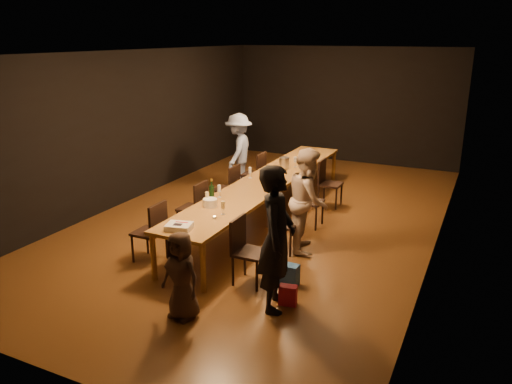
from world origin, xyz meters
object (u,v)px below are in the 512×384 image
at_px(chair_left_2, 226,189).
at_px(champagne_bottle, 212,189).
at_px(birthday_cake, 179,227).
at_px(table, 267,182).
at_px(man_blue, 239,151).
at_px(chair_right_1, 284,223).
at_px(chair_right_0, 251,252).
at_px(chair_left_1, 192,207).
at_px(plate_stack, 210,203).
at_px(woman_tan, 308,200).
at_px(ice_bucket, 284,163).
at_px(chair_left_3, 253,174).
at_px(child, 181,276).
at_px(chair_right_2, 310,201).
at_px(woman_birthday, 277,239).
at_px(chair_left_0, 149,231).
at_px(chair_right_3, 331,184).

relative_size(chair_left_2, champagne_bottle, 2.69).
distance_m(chair_left_2, birthday_cake, 2.85).
xyz_separation_m(table, man_blue, (-1.40, 1.59, 0.12)).
distance_m(chair_right_1, birthday_cake, 1.81).
height_order(chair_right_0, chair_right_1, same).
bearing_deg(chair_left_1, plate_stack, -127.79).
distance_m(table, man_blue, 2.12).
height_order(chair_right_1, birthday_cake, chair_right_1).
height_order(table, champagne_bottle, champagne_bottle).
relative_size(woman_tan, ice_bucket, 7.29).
xyz_separation_m(chair_left_3, birthday_cake, (0.78, -3.92, 0.32)).
relative_size(child, ice_bucket, 4.88).
relative_size(chair_right_0, birthday_cake, 2.36).
height_order(chair_right_2, woman_tan, woman_tan).
distance_m(chair_left_2, woman_birthday, 3.65).
distance_m(chair_right_0, birthday_cake, 1.03).
xyz_separation_m(champagne_bottle, ice_bucket, (0.31, 2.29, -0.06)).
bearing_deg(chair_left_1, birthday_cake, -152.97).
distance_m(chair_left_0, chair_left_1, 1.20).
relative_size(table, chair_right_3, 6.45).
xyz_separation_m(chair_right_3, plate_stack, (-1.02, -2.92, 0.35)).
relative_size(child, birthday_cake, 2.79).
distance_m(table, chair_right_3, 1.49).
relative_size(chair_right_3, birthday_cake, 2.36).
distance_m(chair_right_0, chair_left_0, 1.70).
xyz_separation_m(chair_right_3, chair_left_2, (-1.70, -1.20, 0.00)).
height_order(chair_left_2, ice_bucket, ice_bucket).
relative_size(plate_stack, ice_bucket, 0.98).
xyz_separation_m(chair_left_1, ice_bucket, (0.83, 2.09, 0.40)).
distance_m(man_blue, champagne_bottle, 3.19).
xyz_separation_m(chair_left_3, man_blue, (-0.55, 0.39, 0.36)).
distance_m(chair_left_2, plate_stack, 1.88).
distance_m(chair_right_2, woman_birthday, 2.92).
height_order(chair_right_1, chair_left_0, same).
bearing_deg(woman_tan, ice_bucket, 13.88).
bearing_deg(chair_left_1, chair_right_2, -54.78).
height_order(birthday_cake, plate_stack, plate_stack).
bearing_deg(chair_left_0, chair_right_2, -35.31).
relative_size(chair_right_0, champagne_bottle, 2.69).
height_order(chair_left_1, woman_tan, woman_tan).
bearing_deg(table, chair_right_3, 54.69).
bearing_deg(man_blue, chair_right_2, 43.53).
xyz_separation_m(chair_left_3, child, (1.34, -4.73, 0.08)).
relative_size(chair_right_2, man_blue, 0.56).
height_order(table, plate_stack, plate_stack).
bearing_deg(table, chair_right_1, -54.69).
height_order(chair_left_2, birthday_cake, chair_left_2).
distance_m(woman_tan, champagne_bottle, 1.55).
bearing_deg(child, chair_left_1, 130.16).
xyz_separation_m(chair_right_3, woman_tan, (0.30, -2.16, 0.35)).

